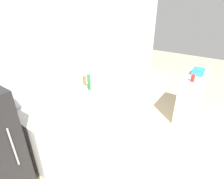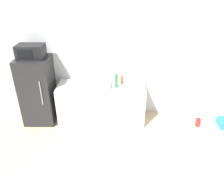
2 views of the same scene
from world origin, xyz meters
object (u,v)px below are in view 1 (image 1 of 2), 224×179
at_px(basket, 198,72).
at_px(jar, 193,78).
at_px(bottle_tall, 89,82).
at_px(bottle_short, 84,80).

distance_m(basket, jar, 0.41).
relative_size(bottle_tall, bottle_short, 1.75).
xyz_separation_m(bottle_tall, basket, (1.56, -1.44, 0.02)).
bearing_deg(bottle_tall, basket, -42.63).
xyz_separation_m(bottle_tall, bottle_short, (0.12, 0.22, -0.06)).
bearing_deg(bottle_short, jar, -57.95).
bearing_deg(bottle_short, bottle_tall, -117.58).
bearing_deg(jar, bottle_short, 122.05).
bearing_deg(bottle_short, basket, -48.91).
distance_m(bottle_short, basket, 2.20).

